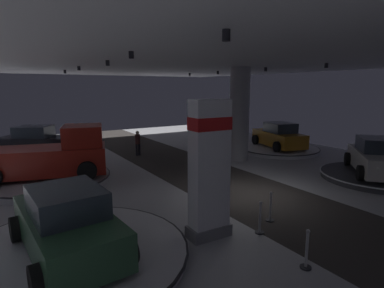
{
  "coord_description": "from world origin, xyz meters",
  "views": [
    {
      "loc": [
        -8.61,
        -9.23,
        4.35
      ],
      "look_at": [
        -0.06,
        4.55,
        1.4
      ],
      "focal_mm": 29.32,
      "sensor_mm": 36.0,
      "label": 1
    }
  ],
  "objects_px": {
    "display_car_mid_right": "(279,136)",
    "visitor_walking_near": "(138,141)",
    "display_platform_near_right": "(375,176)",
    "pickup_truck_mid_left": "(52,156)",
    "display_platform_mid_right": "(278,149)",
    "display_car_far_left": "(37,142)",
    "display_platform_near_left": "(69,255)",
    "display_platform_mid_left": "(47,179)",
    "column_right": "(239,115)",
    "brand_sign_pylon": "(209,168)",
    "display_platform_far_left": "(39,157)",
    "display_car_near_left": "(67,224)",
    "display_car_near_right": "(377,158)"
  },
  "relations": [
    {
      "from": "display_platform_near_right",
      "to": "pickup_truck_mid_left",
      "type": "xyz_separation_m",
      "value": [
        -13.15,
        7.57,
        1.09
      ]
    },
    {
      "from": "display_platform_far_left",
      "to": "display_car_near_left",
      "type": "height_order",
      "value": "display_car_near_left"
    },
    {
      "from": "display_platform_near_right",
      "to": "display_platform_far_left",
      "type": "bearing_deg",
      "value": 135.9
    },
    {
      "from": "pickup_truck_mid_left",
      "to": "display_car_near_left",
      "type": "height_order",
      "value": "pickup_truck_mid_left"
    },
    {
      "from": "display_car_far_left",
      "to": "display_platform_mid_right",
      "type": "xyz_separation_m",
      "value": [
        14.42,
        -5.6,
        -0.99
      ]
    },
    {
      "from": "display_platform_near_left",
      "to": "display_car_near_left",
      "type": "bearing_deg",
      "value": -85.38
    },
    {
      "from": "pickup_truck_mid_left",
      "to": "display_platform_mid_right",
      "type": "distance_m",
      "value": 14.35
    },
    {
      "from": "brand_sign_pylon",
      "to": "visitor_walking_near",
      "type": "height_order",
      "value": "brand_sign_pylon"
    },
    {
      "from": "brand_sign_pylon",
      "to": "display_platform_mid_right",
      "type": "relative_size",
      "value": 0.73
    },
    {
      "from": "display_car_mid_right",
      "to": "column_right",
      "type": "bearing_deg",
      "value": -171.96
    },
    {
      "from": "column_right",
      "to": "pickup_truck_mid_left",
      "type": "xyz_separation_m",
      "value": [
        -10.24,
        0.93,
        -1.5
      ]
    },
    {
      "from": "display_platform_near_left",
      "to": "display_car_mid_right",
      "type": "height_order",
      "value": "display_car_mid_right"
    },
    {
      "from": "display_platform_far_left",
      "to": "visitor_walking_near",
      "type": "relative_size",
      "value": 3.45
    },
    {
      "from": "display_platform_mid_left",
      "to": "display_car_mid_right",
      "type": "xyz_separation_m",
      "value": [
        14.61,
        -0.45,
        0.86
      ]
    },
    {
      "from": "display_platform_near_right",
      "to": "pickup_truck_mid_left",
      "type": "bearing_deg",
      "value": 150.06
    },
    {
      "from": "display_car_far_left",
      "to": "visitor_walking_near",
      "type": "xyz_separation_m",
      "value": [
        5.66,
        -1.81,
        -0.24
      ]
    },
    {
      "from": "column_right",
      "to": "display_car_near_right",
      "type": "relative_size",
      "value": 1.27
    },
    {
      "from": "display_car_mid_right",
      "to": "display_platform_mid_right",
      "type": "bearing_deg",
      "value": 75.05
    },
    {
      "from": "display_platform_far_left",
      "to": "display_car_near_left",
      "type": "xyz_separation_m",
      "value": [
        -0.64,
        -12.64,
        0.8
      ]
    },
    {
      "from": "visitor_walking_near",
      "to": "display_platform_far_left",
      "type": "bearing_deg",
      "value": 162.35
    },
    {
      "from": "display_car_near_right",
      "to": "display_platform_near_left",
      "type": "height_order",
      "value": "display_car_near_right"
    },
    {
      "from": "brand_sign_pylon",
      "to": "display_platform_near_left",
      "type": "bearing_deg",
      "value": 168.18
    },
    {
      "from": "column_right",
      "to": "display_car_mid_right",
      "type": "bearing_deg",
      "value": 8.04
    },
    {
      "from": "pickup_truck_mid_left",
      "to": "display_platform_mid_right",
      "type": "relative_size",
      "value": 1.04
    },
    {
      "from": "brand_sign_pylon",
      "to": "display_platform_mid_right",
      "type": "height_order",
      "value": "brand_sign_pylon"
    },
    {
      "from": "pickup_truck_mid_left",
      "to": "display_platform_mid_left",
      "type": "bearing_deg",
      "value": 164.0
    },
    {
      "from": "display_platform_far_left",
      "to": "display_platform_mid_right",
      "type": "xyz_separation_m",
      "value": [
        14.39,
        -5.59,
        -0.06
      ]
    },
    {
      "from": "display_platform_far_left",
      "to": "display_platform_mid_right",
      "type": "relative_size",
      "value": 1.0
    },
    {
      "from": "display_platform_far_left",
      "to": "visitor_walking_near",
      "type": "xyz_separation_m",
      "value": [
        5.64,
        -1.79,
        0.7
      ]
    },
    {
      "from": "display_platform_mid_left",
      "to": "visitor_walking_near",
      "type": "distance_m",
      "value": 6.8
    },
    {
      "from": "display_platform_near_right",
      "to": "display_platform_near_left",
      "type": "height_order",
      "value": "display_platform_near_right"
    },
    {
      "from": "column_right",
      "to": "display_platform_near_left",
      "type": "bearing_deg",
      "value": -149.65
    },
    {
      "from": "column_right",
      "to": "display_car_near_left",
      "type": "xyz_separation_m",
      "value": [
        -10.97,
        -6.45,
        -1.74
      ]
    },
    {
      "from": "display_car_mid_right",
      "to": "visitor_walking_near",
      "type": "height_order",
      "value": "display_car_mid_right"
    },
    {
      "from": "brand_sign_pylon",
      "to": "display_platform_near_left",
      "type": "height_order",
      "value": "brand_sign_pylon"
    },
    {
      "from": "display_platform_mid_right",
      "to": "display_car_far_left",
      "type": "bearing_deg",
      "value": 158.77
    },
    {
      "from": "display_car_near_right",
      "to": "visitor_walking_near",
      "type": "height_order",
      "value": "display_car_near_right"
    },
    {
      "from": "pickup_truck_mid_left",
      "to": "display_platform_near_left",
      "type": "xyz_separation_m",
      "value": [
        -0.73,
        -7.36,
        -1.11
      ]
    },
    {
      "from": "display_platform_near_left",
      "to": "brand_sign_pylon",
      "type": "bearing_deg",
      "value": -11.82
    },
    {
      "from": "display_platform_mid_right",
      "to": "visitor_walking_near",
      "type": "distance_m",
      "value": 9.57
    },
    {
      "from": "display_car_far_left",
      "to": "display_platform_near_right",
      "type": "xyz_separation_m",
      "value": [
        13.26,
        -12.84,
        -0.99
      ]
    },
    {
      "from": "display_platform_far_left",
      "to": "display_platform_mid_left",
      "type": "xyz_separation_m",
      "value": [
        -0.22,
        -5.17,
        -0.03
      ]
    },
    {
      "from": "display_platform_mid_right",
      "to": "display_platform_near_right",
      "type": "bearing_deg",
      "value": -99.11
    },
    {
      "from": "brand_sign_pylon",
      "to": "display_platform_mid_left",
      "type": "relative_size",
      "value": 0.71
    },
    {
      "from": "display_car_mid_right",
      "to": "brand_sign_pylon",
      "type": "bearing_deg",
      "value": -145.34
    },
    {
      "from": "display_platform_far_left",
      "to": "display_platform_near_left",
      "type": "relative_size",
      "value": 0.9
    },
    {
      "from": "display_car_near_right",
      "to": "display_car_far_left",
      "type": "bearing_deg",
      "value": 136.02
    },
    {
      "from": "display_car_near_right",
      "to": "display_platform_near_left",
      "type": "distance_m",
      "value": 13.93
    },
    {
      "from": "display_platform_near_right",
      "to": "display_car_near_right",
      "type": "bearing_deg",
      "value": 42.39
    },
    {
      "from": "brand_sign_pylon",
      "to": "pickup_truck_mid_left",
      "type": "xyz_separation_m",
      "value": [
        -3.04,
        8.15,
        -0.83
      ]
    }
  ]
}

